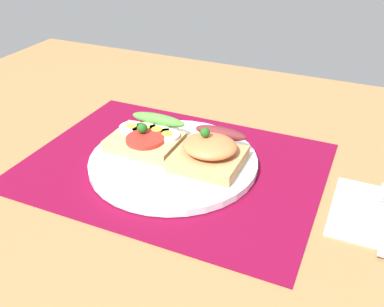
% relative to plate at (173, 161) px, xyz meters
% --- Properties ---
extents(ground_plane, '(1.20, 0.90, 0.03)m').
position_rel_plate_xyz_m(ground_plane, '(0.00, 0.00, -0.02)').
color(ground_plane, '#9A6B3F').
extents(placemat, '(0.43, 0.32, 0.00)m').
position_rel_plate_xyz_m(placemat, '(0.00, 0.00, -0.01)').
color(placemat, maroon).
rests_on(placemat, ground_plane).
extents(plate, '(0.25, 0.25, 0.01)m').
position_rel_plate_xyz_m(plate, '(0.00, 0.00, 0.00)').
color(plate, white).
rests_on(plate, placemat).
extents(sandwich_egg_tomato, '(0.10, 0.10, 0.04)m').
position_rel_plate_xyz_m(sandwich_egg_tomato, '(-0.05, 0.02, 0.02)').
color(sandwich_egg_tomato, tan).
rests_on(sandwich_egg_tomato, plate).
extents(sandwich_salmon, '(0.10, 0.10, 0.05)m').
position_rel_plate_xyz_m(sandwich_salmon, '(0.05, 0.01, 0.02)').
color(sandwich_salmon, tan).
rests_on(sandwich_salmon, plate).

